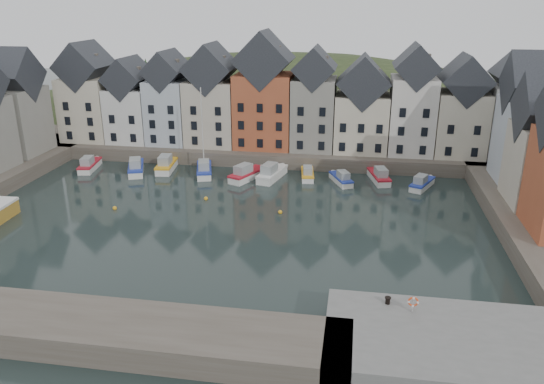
% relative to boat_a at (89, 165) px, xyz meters
% --- Properties ---
extents(ground, '(260.00, 260.00, 0.00)m').
position_rel_boat_a_xyz_m(ground, '(24.62, -17.38, -0.70)').
color(ground, black).
rests_on(ground, ground).
extents(far_quay, '(90.00, 16.00, 2.00)m').
position_rel_boat_a_xyz_m(far_quay, '(24.62, 12.62, 0.30)').
color(far_quay, '#4C453A').
rests_on(far_quay, ground).
extents(near_quay, '(18.00, 10.00, 2.00)m').
position_rel_boat_a_xyz_m(near_quay, '(46.62, -37.38, 0.30)').
color(near_quay, '#60605E').
rests_on(near_quay, ground).
extents(near_wall, '(50.00, 6.00, 2.00)m').
position_rel_boat_a_xyz_m(near_wall, '(14.62, -39.38, 0.30)').
color(near_wall, '#4C453A').
rests_on(near_wall, ground).
extents(hillside, '(153.60, 70.40, 64.00)m').
position_rel_boat_a_xyz_m(hillside, '(24.64, 38.62, -18.66)').
color(hillside, '#233018').
rests_on(hillside, ground).
extents(far_terrace, '(72.37, 8.16, 17.78)m').
position_rel_boat_a_xyz_m(far_terrace, '(27.83, 10.62, 8.17)').
color(far_terrace, beige).
rests_on(far_terrace, far_quay).
extents(mooring_buoys, '(20.50, 5.50, 0.50)m').
position_rel_boat_a_xyz_m(mooring_buoys, '(20.62, -12.04, -0.55)').
color(mooring_buoys, gold).
rests_on(mooring_buoys, ground).
extents(boat_a, '(2.93, 6.39, 2.36)m').
position_rel_boat_a_xyz_m(boat_a, '(0.00, 0.00, 0.00)').
color(boat_a, silver).
rests_on(boat_a, ground).
extents(boat_b, '(4.42, 7.06, 2.60)m').
position_rel_boat_a_xyz_m(boat_b, '(7.46, -0.31, 0.07)').
color(boat_b, silver).
rests_on(boat_b, ground).
extents(boat_c, '(3.02, 7.23, 2.69)m').
position_rel_boat_a_xyz_m(boat_c, '(11.45, 1.73, 0.10)').
color(boat_c, silver).
rests_on(boat_c, ground).
extents(boat_d, '(3.83, 6.96, 12.71)m').
position_rel_boat_a_xyz_m(boat_d, '(17.59, 0.38, 0.12)').
color(boat_d, silver).
rests_on(boat_d, ground).
extents(boat_e, '(4.69, 6.96, 2.57)m').
position_rel_boat_a_xyz_m(boat_e, '(24.10, -0.66, 0.06)').
color(boat_e, silver).
rests_on(boat_e, ground).
extents(boat_f, '(3.68, 7.27, 2.67)m').
position_rel_boat_a_xyz_m(boat_f, '(27.52, 0.08, 0.09)').
color(boat_f, silver).
rests_on(boat_f, ground).
extents(boat_g, '(2.35, 5.58, 2.08)m').
position_rel_boat_a_xyz_m(boat_g, '(32.51, 1.26, -0.09)').
color(boat_g, silver).
rests_on(boat_g, ground).
extents(boat_h, '(3.69, 5.62, 2.07)m').
position_rel_boat_a_xyz_m(boat_h, '(37.36, -0.15, -0.09)').
color(boat_h, silver).
rests_on(boat_h, ground).
extents(boat_i, '(3.35, 6.48, 2.38)m').
position_rel_boat_a_xyz_m(boat_i, '(42.52, 1.49, 0.00)').
color(boat_i, silver).
rests_on(boat_i, ground).
extents(boat_j, '(3.96, 5.85, 2.17)m').
position_rel_boat_a_xyz_m(boat_j, '(48.12, -0.45, -0.06)').
color(boat_j, silver).
rests_on(boat_j, ground).
extents(mooring_bollard, '(0.48, 0.48, 0.56)m').
position_rel_boat_a_xyz_m(mooring_bollard, '(42.15, -33.89, 1.61)').
color(mooring_bollard, black).
rests_on(mooring_bollard, near_quay).
extents(life_ring_post, '(0.80, 0.17, 1.30)m').
position_rel_boat_a_xyz_m(life_ring_post, '(43.92, -34.78, 2.16)').
color(life_ring_post, gray).
rests_on(life_ring_post, near_quay).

